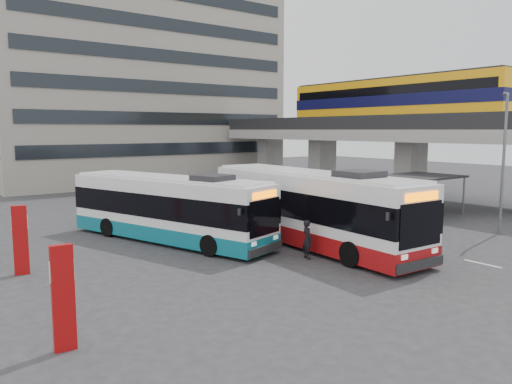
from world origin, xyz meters
TOP-DOWN VIEW (x-y plane):
  - ground at (0.00, 0.00)m, footprint 120.00×120.00m
  - viaduct at (17.00, 11.07)m, footprint 8.00×32.00m
  - bike_shelter at (8.47, 3.00)m, footprint 10.00×4.00m
  - office_block at (6.00, 36.00)m, footprint 30.00×15.00m
  - road_markings at (2.50, -3.00)m, footprint 0.15×7.60m
  - bus_main at (-0.73, 0.96)m, footprint 3.38×12.90m
  - bus_teal at (-5.77, 5.73)m, footprint 5.79×11.89m
  - pedestrian at (-2.68, -0.98)m, footprint 0.57×0.71m
  - lamp_post at (8.90, -3.43)m, footprint 1.25×0.56m
  - sign_totem_south at (-13.67, -3.91)m, footprint 0.59×0.22m
  - sign_totem_mid at (-12.98, 3.88)m, footprint 0.57×0.31m

SIDE VIEW (x-z plane):
  - ground at x=0.00m, z-range 0.00..0.00m
  - road_markings at x=2.50m, z-range 0.00..0.01m
  - pedestrian at x=-2.68m, z-range 0.00..1.67m
  - sign_totem_mid at x=-12.98m, z-range 0.04..2.70m
  - sign_totem_south at x=-13.67m, z-range 0.04..2.75m
  - bike_shelter at x=8.47m, z-range 0.17..2.71m
  - bus_teal at x=-5.77m, z-range -0.12..3.33m
  - bus_main at x=-0.73m, z-range -0.14..3.65m
  - lamp_post at x=8.90m, z-range 0.52..7.90m
  - viaduct at x=17.00m, z-range 1.39..11.07m
  - office_block at x=6.00m, z-range 0.00..25.00m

